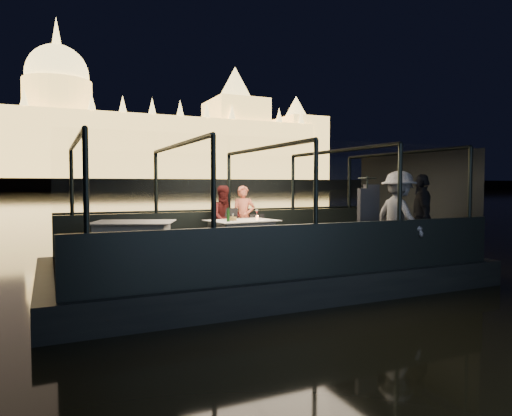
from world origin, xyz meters
name	(u,v)px	position (x,y,z in m)	size (l,w,h in m)	color
river_water	(73,196)	(0.00, 80.00, 0.00)	(500.00, 500.00, 0.00)	black
boat_hull	(264,283)	(0.00, 0.00, 0.00)	(8.60, 4.40, 1.00)	black
boat_deck	(264,260)	(0.00, 0.00, 0.48)	(8.00, 4.00, 0.04)	black
gunwale_port	(229,229)	(0.00, 2.00, 0.95)	(8.00, 0.08, 0.90)	black
gunwale_starboard	(315,250)	(0.00, -2.00, 0.95)	(8.00, 0.08, 0.90)	black
cabin_glass_port	(229,183)	(0.00, 2.00, 2.10)	(8.00, 0.02, 1.40)	#99B2B2
cabin_glass_starboard	(316,182)	(0.00, -2.00, 2.10)	(8.00, 0.02, 1.40)	#99B2B2
cabin_roof_glass	(264,148)	(0.00, 0.00, 2.80)	(8.00, 4.00, 0.02)	#99B2B2
end_wall_fore	(52,208)	(-4.00, 0.00, 1.65)	(0.02, 4.00, 2.30)	black
end_wall_aft	(412,201)	(4.00, 0.00, 1.65)	(0.02, 4.00, 2.30)	black
canopy_ribs	(264,204)	(0.00, 0.00, 1.65)	(8.00, 4.00, 2.30)	black
embankment	(58,187)	(0.00, 210.00, 1.00)	(400.00, 140.00, 6.00)	#423D33
parliament_building	(58,111)	(0.00, 175.00, 29.00)	(220.00, 32.00, 60.00)	#F2D18C
dining_table_central	(242,237)	(-0.16, 0.82, 0.89)	(1.45, 1.05, 0.77)	silver
dining_table_aft	(133,244)	(-2.55, 0.68, 0.89)	(1.56, 1.13, 0.83)	beige
chair_port_left	(231,232)	(-0.20, 1.34, 0.95)	(0.46, 0.46, 0.99)	black
chair_port_right	(260,231)	(0.50, 1.27, 0.95)	(0.39, 0.39, 0.83)	black
coat_stand	(367,219)	(1.49, -1.45, 1.40)	(0.48, 0.38, 1.72)	black
person_woman_coral	(243,218)	(0.19, 1.55, 1.25)	(0.55, 0.37, 1.53)	#D2694C
person_man_maroon	(225,219)	(-0.28, 1.55, 1.25)	(0.74, 0.57, 1.53)	#461313
passenger_stripe	(399,220)	(2.23, -1.50, 1.35)	(1.18, 0.67, 1.82)	silver
passenger_dark	(421,219)	(2.91, -1.42, 1.35)	(1.04, 0.44, 1.77)	black
wine_bottle	(228,215)	(-0.58, 0.56, 1.42)	(0.06, 0.06, 0.30)	#143714
bread_basket	(232,219)	(-0.39, 0.80, 1.31)	(0.20, 0.20, 0.08)	olive
amber_candle	(257,218)	(0.20, 0.77, 1.31)	(0.06, 0.06, 0.09)	orange
plate_near	(269,220)	(0.39, 0.55, 1.27)	(0.24, 0.24, 0.02)	silver
plate_far	(230,220)	(-0.39, 0.93, 1.27)	(0.24, 0.24, 0.02)	white
wine_glass_white	(233,217)	(-0.47, 0.57, 1.36)	(0.06, 0.06, 0.17)	silver
wine_glass_red	(257,215)	(0.28, 0.98, 1.36)	(0.07, 0.07, 0.21)	white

